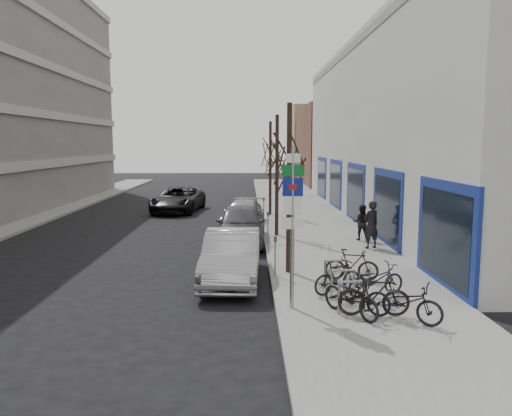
{
  "coord_description": "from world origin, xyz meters",
  "views": [
    {
      "loc": [
        1.3,
        -12.1,
        4.26
      ],
      "look_at": [
        1.59,
        5.24,
        2.0
      ],
      "focal_mm": 35.0,
      "sensor_mm": 36.0,
      "label": 1
    }
  ],
  "objects_px": {
    "meter_back": "(264,207)",
    "pedestrian_far": "(361,222)",
    "bike_rack": "(343,281)",
    "tree_near": "(289,148)",
    "meter_mid": "(268,224)",
    "tree_mid": "(277,147)",
    "lane_car": "(178,199)",
    "bike_far_inner": "(352,264)",
    "meter_front": "(275,252)",
    "bike_near_left": "(351,293)",
    "parked_car_back": "(243,214)",
    "pedestrian_near": "(371,225)",
    "parked_car_front": "(232,257)",
    "bike_far_curb": "(404,298)",
    "bike_near_right": "(374,295)",
    "parked_car_mid": "(241,224)",
    "highway_sign_pole": "(292,217)",
    "bike_mid_curb": "(376,277)",
    "bike_mid_inner": "(338,276)",
    "tree_far": "(270,146)"
  },
  "relations": [
    {
      "from": "lane_car",
      "to": "pedestrian_far",
      "type": "distance_m",
      "value": 13.71
    },
    {
      "from": "bike_rack",
      "to": "tree_near",
      "type": "bearing_deg",
      "value": 112.48
    },
    {
      "from": "tree_far",
      "to": "bike_mid_curb",
      "type": "relative_size",
      "value": 3.24
    },
    {
      "from": "meter_mid",
      "to": "pedestrian_far",
      "type": "bearing_deg",
      "value": 3.88
    },
    {
      "from": "tree_near",
      "to": "meter_front",
      "type": "xyz_separation_m",
      "value": [
        -0.45,
        -0.5,
        -3.19
      ]
    },
    {
      "from": "bike_far_curb",
      "to": "pedestrian_near",
      "type": "xyz_separation_m",
      "value": [
        1.23,
        8.11,
        0.39
      ]
    },
    {
      "from": "bike_rack",
      "to": "bike_far_inner",
      "type": "distance_m",
      "value": 1.99
    },
    {
      "from": "tree_near",
      "to": "pedestrian_near",
      "type": "bearing_deg",
      "value": 45.5
    },
    {
      "from": "bike_far_inner",
      "to": "parked_car_front",
      "type": "xyz_separation_m",
      "value": [
        -3.62,
        0.47,
        0.14
      ]
    },
    {
      "from": "meter_front",
      "to": "bike_far_inner",
      "type": "xyz_separation_m",
      "value": [
        2.27,
        -0.51,
        -0.28
      ]
    },
    {
      "from": "tree_near",
      "to": "parked_car_back",
      "type": "distance_m",
      "value": 10.33
    },
    {
      "from": "bike_near_left",
      "to": "meter_mid",
      "type": "bearing_deg",
      "value": 67.22
    },
    {
      "from": "bike_rack",
      "to": "meter_front",
      "type": "xyz_separation_m",
      "value": [
        -1.65,
        2.4,
        0.26
      ]
    },
    {
      "from": "highway_sign_pole",
      "to": "meter_back",
      "type": "bearing_deg",
      "value": 91.02
    },
    {
      "from": "meter_back",
      "to": "pedestrian_near",
      "type": "distance_m",
      "value": 7.97
    },
    {
      "from": "bike_mid_curb",
      "to": "parked_car_mid",
      "type": "height_order",
      "value": "parked_car_mid"
    },
    {
      "from": "tree_near",
      "to": "tree_mid",
      "type": "xyz_separation_m",
      "value": [
        0.0,
        6.5,
        0.0
      ]
    },
    {
      "from": "highway_sign_pole",
      "to": "bike_far_inner",
      "type": "height_order",
      "value": "highway_sign_pole"
    },
    {
      "from": "bike_near_left",
      "to": "bike_mid_inner",
      "type": "relative_size",
      "value": 1.14
    },
    {
      "from": "highway_sign_pole",
      "to": "lane_car",
      "type": "height_order",
      "value": "highway_sign_pole"
    },
    {
      "from": "lane_car",
      "to": "pedestrian_near",
      "type": "xyz_separation_m",
      "value": [
        9.2,
        -11.83,
        0.32
      ]
    },
    {
      "from": "bike_near_right",
      "to": "parked_car_back",
      "type": "height_order",
      "value": "parked_car_back"
    },
    {
      "from": "meter_front",
      "to": "bike_near_left",
      "type": "relative_size",
      "value": 0.7
    },
    {
      "from": "bike_far_inner",
      "to": "parked_car_mid",
      "type": "xyz_separation_m",
      "value": [
        -3.41,
        6.28,
        0.2
      ]
    },
    {
      "from": "highway_sign_pole",
      "to": "pedestrian_near",
      "type": "height_order",
      "value": "highway_sign_pole"
    },
    {
      "from": "bike_rack",
      "to": "pedestrian_near",
      "type": "bearing_deg",
      "value": 70.2
    },
    {
      "from": "bike_rack",
      "to": "meter_mid",
      "type": "bearing_deg",
      "value": 101.8
    },
    {
      "from": "bike_near_left",
      "to": "lane_car",
      "type": "bearing_deg",
      "value": 76.4
    },
    {
      "from": "meter_mid",
      "to": "pedestrian_far",
      "type": "height_order",
      "value": "pedestrian_far"
    },
    {
      "from": "bike_rack",
      "to": "parked_car_front",
      "type": "distance_m",
      "value": 3.82
    },
    {
      "from": "bike_near_right",
      "to": "lane_car",
      "type": "height_order",
      "value": "lane_car"
    },
    {
      "from": "bike_rack",
      "to": "bike_far_inner",
      "type": "xyz_separation_m",
      "value": [
        0.62,
        1.89,
        -0.02
      ]
    },
    {
      "from": "parked_car_mid",
      "to": "pedestrian_far",
      "type": "relative_size",
      "value": 3.21
    },
    {
      "from": "tree_mid",
      "to": "tree_far",
      "type": "relative_size",
      "value": 1.0
    },
    {
      "from": "pedestrian_far",
      "to": "bike_near_right",
      "type": "bearing_deg",
      "value": 99.05
    },
    {
      "from": "bike_rack",
      "to": "tree_mid",
      "type": "xyz_separation_m",
      "value": [
        -1.2,
        9.4,
        3.44
      ]
    },
    {
      "from": "meter_mid",
      "to": "pedestrian_near",
      "type": "relative_size",
      "value": 0.68
    },
    {
      "from": "parked_car_mid",
      "to": "meter_front",
      "type": "bearing_deg",
      "value": -76.81
    },
    {
      "from": "bike_rack",
      "to": "pedestrian_far",
      "type": "bearing_deg",
      "value": 73.99
    },
    {
      "from": "meter_front",
      "to": "bike_near_right",
      "type": "relative_size",
      "value": 0.73
    },
    {
      "from": "bike_rack",
      "to": "parked_car_back",
      "type": "height_order",
      "value": "parked_car_back"
    },
    {
      "from": "highway_sign_pole",
      "to": "bike_far_curb",
      "type": "relative_size",
      "value": 2.31
    },
    {
      "from": "tree_near",
      "to": "bike_far_inner",
      "type": "relative_size",
      "value": 3.41
    },
    {
      "from": "bike_mid_inner",
      "to": "lane_car",
      "type": "bearing_deg",
      "value": -7.13
    },
    {
      "from": "bike_mid_curb",
      "to": "pedestrian_far",
      "type": "distance_m",
      "value": 7.94
    },
    {
      "from": "highway_sign_pole",
      "to": "bike_far_inner",
      "type": "bearing_deg",
      "value": 50.95
    },
    {
      "from": "meter_back",
      "to": "pedestrian_far",
      "type": "xyz_separation_m",
      "value": [
        3.99,
        -5.23,
        0.0
      ]
    },
    {
      "from": "tree_mid",
      "to": "bike_far_curb",
      "type": "distance_m",
      "value": 11.75
    },
    {
      "from": "pedestrian_near",
      "to": "bike_far_inner",
      "type": "bearing_deg",
      "value": 44.39
    },
    {
      "from": "meter_back",
      "to": "lane_car",
      "type": "xyz_separation_m",
      "value": [
        -5.21,
        4.93,
        -0.15
      ]
    }
  ]
}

